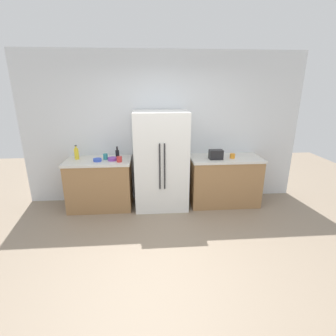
{
  "coord_description": "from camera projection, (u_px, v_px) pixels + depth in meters",
  "views": [
    {
      "loc": [
        -0.27,
        -2.74,
        2.13
      ],
      "look_at": [
        -0.03,
        0.48,
        1.08
      ],
      "focal_mm": 26.94,
      "sensor_mm": 36.0,
      "label": 1
    }
  ],
  "objects": [
    {
      "name": "cup_b",
      "position": [
        106.0,
        157.0,
        4.45
      ],
      "size": [
        0.08,
        0.08,
        0.1
      ],
      "primitive_type": "cylinder",
      "color": "teal",
      "rests_on": "counter_left"
    },
    {
      "name": "counter_right",
      "position": [
        224.0,
        180.0,
        4.73
      ],
      "size": [
        1.28,
        0.66,
        0.9
      ],
      "color": "#9E7247",
      "rests_on": "ground_plane"
    },
    {
      "name": "toaster",
      "position": [
        216.0,
        155.0,
        4.44
      ],
      "size": [
        0.24,
        0.14,
        0.17
      ],
      "primitive_type": "cube",
      "color": "black",
      "rests_on": "counter_right"
    },
    {
      "name": "bowl_b",
      "position": [
        112.0,
        159.0,
        4.39
      ],
      "size": [
        0.16,
        0.16,
        0.05
      ],
      "primitive_type": "cylinder",
      "color": "purple",
      "rests_on": "counter_left"
    },
    {
      "name": "ground_plane",
      "position": [
        173.0,
        258.0,
        3.27
      ],
      "size": [
        10.29,
        10.29,
        0.0
      ],
      "primitive_type": "plane",
      "color": "gray"
    },
    {
      "name": "bottle_b",
      "position": [
        77.0,
        153.0,
        4.44
      ],
      "size": [
        0.08,
        0.08,
        0.25
      ],
      "color": "yellow",
      "rests_on": "counter_left"
    },
    {
      "name": "kitchen_back_panel",
      "position": [
        163.0,
        129.0,
        4.72
      ],
      "size": [
        5.15,
        0.1,
        2.74
      ],
      "primitive_type": "cube",
      "color": "silver",
      "rests_on": "ground_plane"
    },
    {
      "name": "cup_c",
      "position": [
        119.0,
        159.0,
        4.3
      ],
      "size": [
        0.09,
        0.09,
        0.09
      ],
      "primitive_type": "cylinder",
      "color": "red",
      "rests_on": "counter_left"
    },
    {
      "name": "counter_left",
      "position": [
        100.0,
        184.0,
        4.56
      ],
      "size": [
        1.14,
        0.66,
        0.9
      ],
      "color": "#9E7247",
      "rests_on": "ground_plane"
    },
    {
      "name": "bottle_a",
      "position": [
        117.0,
        154.0,
        4.5
      ],
      "size": [
        0.06,
        0.06,
        0.21
      ],
      "color": "black",
      "rests_on": "counter_left"
    },
    {
      "name": "cup_a",
      "position": [
        232.0,
        156.0,
        4.52
      ],
      "size": [
        0.09,
        0.09,
        0.08
      ],
      "primitive_type": "cylinder",
      "color": "orange",
      "rests_on": "counter_right"
    },
    {
      "name": "refrigerator",
      "position": [
        161.0,
        161.0,
        4.48
      ],
      "size": [
        0.93,
        0.7,
        1.74
      ],
      "color": "white",
      "rests_on": "ground_plane"
    },
    {
      "name": "bowl_a",
      "position": [
        97.0,
        160.0,
        4.34
      ],
      "size": [
        0.14,
        0.14,
        0.05
      ],
      "primitive_type": "cylinder",
      "color": "blue",
      "rests_on": "counter_left"
    }
  ]
}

